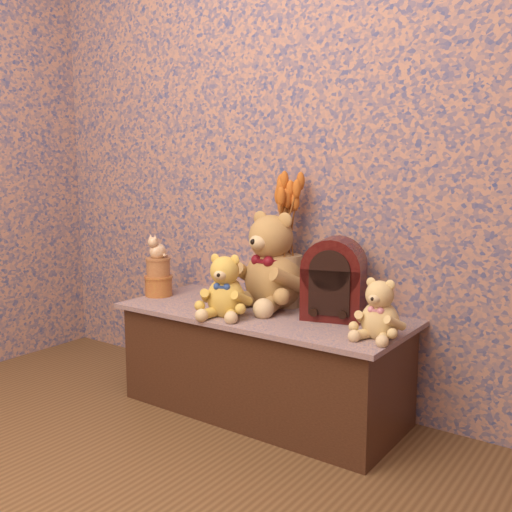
{
  "coord_description": "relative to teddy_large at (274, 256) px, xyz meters",
  "views": [
    {
      "loc": [
        1.35,
        -0.7,
        1.04
      ],
      "look_at": [
        0.0,
        1.2,
        0.68
      ],
      "focal_mm": 41.02,
      "sensor_mm": 36.0,
      "label": 1
    }
  ],
  "objects": [
    {
      "name": "biscuit_tin_lower",
      "position": [
        -0.54,
        -0.15,
        -0.17
      ],
      "size": [
        0.15,
        0.15,
        0.09
      ],
      "primitive_type": "cylinder",
      "rotation": [
        0.0,
        0.0,
        0.24
      ],
      "color": "gold",
      "rests_on": "display_shelf"
    },
    {
      "name": "biscuit_tin_upper",
      "position": [
        -0.54,
        -0.15,
        -0.09
      ],
      "size": [
        0.14,
        0.14,
        0.08
      ],
      "primitive_type": "cylinder",
      "rotation": [
        0.0,
        0.0,
        0.35
      ],
      "color": "tan",
      "rests_on": "biscuit_tin_lower"
    },
    {
      "name": "teddy_small",
      "position": [
        0.57,
        -0.18,
        -0.1
      ],
      "size": [
        0.19,
        0.22,
        0.23
      ],
      "primitive_type": null,
      "rotation": [
        0.0,
        0.0,
        -0.02
      ],
      "color": "tan",
      "rests_on": "display_shelf"
    },
    {
      "name": "teddy_medium",
      "position": [
        -0.07,
        -0.25,
        -0.08
      ],
      "size": [
        0.28,
        0.31,
        0.27
      ],
      "primitive_type": null,
      "rotation": [
        0.0,
        0.0,
        0.32
      ],
      "color": "gold",
      "rests_on": "display_shelf"
    },
    {
      "name": "ceramic_vase",
      "position": [
        0.05,
        0.03,
        -0.11
      ],
      "size": [
        0.15,
        0.15,
        0.22
      ],
      "primitive_type": "cylinder",
      "rotation": [
        0.0,
        0.0,
        -0.16
      ],
      "color": "tan",
      "rests_on": "display_shelf"
    },
    {
      "name": "cat_figurine",
      "position": [
        -0.54,
        -0.15,
        0.01
      ],
      "size": [
        0.09,
        0.1,
        0.11
      ],
      "primitive_type": null,
      "rotation": [
        0.0,
        0.0,
        -0.04
      ],
      "color": "silver",
      "rests_on": "biscuit_tin_upper"
    },
    {
      "name": "cathedral_radio",
      "position": [
        0.31,
        -0.04,
        -0.06
      ],
      "size": [
        0.27,
        0.23,
        0.32
      ],
      "primitive_type": null,
      "rotation": [
        0.0,
        0.0,
        0.27
      ],
      "color": "#3B0A0A",
      "rests_on": "display_shelf"
    },
    {
      "name": "display_shelf",
      "position": [
        0.02,
        -0.11,
        -0.44
      ],
      "size": [
        1.23,
        0.53,
        0.44
      ],
      "primitive_type": "cube",
      "color": "navy",
      "rests_on": "ground"
    },
    {
      "name": "teddy_large",
      "position": [
        0.0,
        0.0,
        0.0
      ],
      "size": [
        0.39,
        0.45,
        0.44
      ],
      "primitive_type": null,
      "rotation": [
        0.0,
        0.0,
        -0.12
      ],
      "color": "#AF8543",
      "rests_on": "display_shelf"
    },
    {
      "name": "dried_stalks",
      "position": [
        0.05,
        0.03,
        0.19
      ],
      "size": [
        0.25,
        0.25,
        0.38
      ],
      "primitive_type": null,
      "rotation": [
        0.0,
        0.0,
        0.32
      ],
      "color": "#BD5B1E",
      "rests_on": "ceramic_vase"
    }
  ]
}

